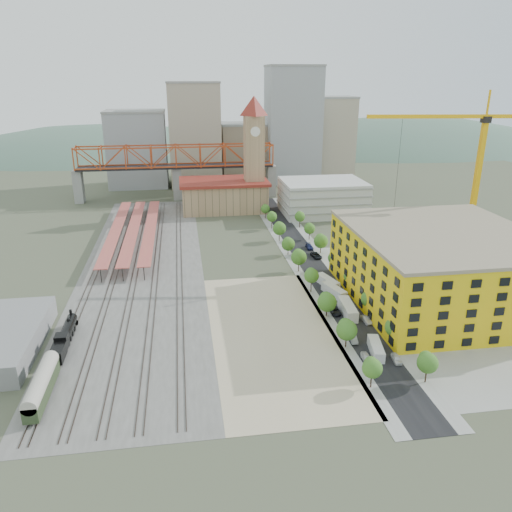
{
  "coord_description": "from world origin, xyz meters",
  "views": [
    {
      "loc": [
        -22.98,
        -131.21,
        55.71
      ],
      "look_at": [
        -4.2,
        -6.68,
        10.0
      ],
      "focal_mm": 35.0,
      "sensor_mm": 36.0,
      "label": 1
    }
  ],
  "objects": [
    {
      "name": "construction_building",
      "position": [
        42.0,
        -20.0,
        9.41
      ],
      "size": [
        44.6,
        50.6,
        18.8
      ],
      "color": "yellow",
      "rests_on": "ground"
    },
    {
      "name": "truss_bridge",
      "position": [
        -25.0,
        105.0,
        18.86
      ],
      "size": [
        94.0,
        9.6,
        25.6
      ],
      "color": "gray",
      "rests_on": "ground"
    },
    {
      "name": "car_5",
      "position": [
        19.0,
        -29.58,
        0.67
      ],
      "size": [
        1.81,
        4.18,
        1.34
      ],
      "primitive_type": "imported",
      "rotation": [
        0.0,
        0.0,
        0.1
      ],
      "color": "#A09EA4",
      "rests_on": "ground"
    },
    {
      "name": "dirt_lot",
      "position": [
        -4.0,
        -31.5,
        0.03
      ],
      "size": [
        28.0,
        67.0,
        0.06
      ],
      "primitive_type": "cube",
      "color": "tan",
      "rests_on": "ground"
    },
    {
      "name": "site_trailer_a",
      "position": [
        16.0,
        -43.44,
        1.17
      ],
      "size": [
        3.81,
        8.85,
        2.35
      ],
      "primitive_type": "cube",
      "rotation": [
        0.0,
        0.0,
        -0.19
      ],
      "color": "silver",
      "rests_on": "ground"
    },
    {
      "name": "sidewalk_east",
      "position": [
        21.5,
        15.0,
        0.02
      ],
      "size": [
        3.0,
        170.0,
        0.04
      ],
      "primitive_type": "cube",
      "color": "gray",
      "rests_on": "ground"
    },
    {
      "name": "construction_pad",
      "position": [
        45.0,
        -20.0,
        0.03
      ],
      "size": [
        50.0,
        90.0,
        0.06
      ],
      "primitive_type": "cube",
      "color": "gray",
      "rests_on": "ground"
    },
    {
      "name": "tower_crane",
      "position": [
        64.5,
        10.73,
        31.95
      ],
      "size": [
        48.32,
        7.76,
        51.78
      ],
      "color": "#F8B110",
      "rests_on": "ground"
    },
    {
      "name": "car_2",
      "position": [
        13.0,
        -23.85,
        0.68
      ],
      "size": [
        2.42,
        4.95,
        1.35
      ],
      "primitive_type": "imported",
      "rotation": [
        0.0,
        0.0,
        0.04
      ],
      "color": "black",
      "rests_on": "ground"
    },
    {
      "name": "locomotive",
      "position": [
        -50.0,
        -29.36,
        1.86
      ],
      "size": [
        2.58,
        19.93,
        4.98
      ],
      "color": "black",
      "rests_on": "ground"
    },
    {
      "name": "car_7",
      "position": [
        19.0,
        25.07,
        0.73
      ],
      "size": [
        2.2,
        5.1,
        1.46
      ],
      "primitive_type": "imported",
      "rotation": [
        0.0,
        0.0,
        -0.03
      ],
      "color": "navy",
      "rests_on": "ground"
    },
    {
      "name": "car_4",
      "position": [
        19.0,
        -47.2,
        0.68
      ],
      "size": [
        2.01,
        4.12,
        1.35
      ],
      "primitive_type": "imported",
      "rotation": [
        0.0,
        0.0,
        -0.11
      ],
      "color": "silver",
      "rests_on": "ground"
    },
    {
      "name": "skyline",
      "position": [
        7.47,
        142.31,
        22.81
      ],
      "size": [
        133.0,
        46.0,
        60.0
      ],
      "color": "#9EA0A3",
      "rests_on": "ground"
    },
    {
      "name": "street_trees",
      "position": [
        16.0,
        5.0,
        0.0
      ],
      "size": [
        15.4,
        124.4,
        8.0
      ],
      "color": "#376F21",
      "rests_on": "ground"
    },
    {
      "name": "station_hall",
      "position": [
        -5.0,
        82.0,
        6.67
      ],
      "size": [
        38.0,
        24.0,
        13.1
      ],
      "color": "tan",
      "rests_on": "ground"
    },
    {
      "name": "street_asphalt",
      "position": [
        16.0,
        15.0,
        0.03
      ],
      "size": [
        12.0,
        170.0,
        0.06
      ],
      "primitive_type": "cube",
      "color": "black",
      "rests_on": "ground"
    },
    {
      "name": "car_3",
      "position": [
        13.0,
        15.98,
        0.77
      ],
      "size": [
        2.93,
        5.59,
        1.55
      ],
      "primitive_type": "imported",
      "rotation": [
        0.0,
        0.0,
        -0.15
      ],
      "color": "navy",
      "rests_on": "ground"
    },
    {
      "name": "clock_tower",
      "position": [
        8.0,
        79.99,
        28.7
      ],
      "size": [
        12.0,
        12.0,
        52.0
      ],
      "color": "tan",
      "rests_on": "ground"
    },
    {
      "name": "site_trailer_d",
      "position": [
        16.0,
        -7.01,
        1.25
      ],
      "size": [
        4.85,
        9.46,
        2.51
      ],
      "primitive_type": "cube",
      "rotation": [
        0.0,
        0.0,
        0.28
      ],
      "color": "silver",
      "rests_on": "ground"
    },
    {
      "name": "platform_canopies",
      "position": [
        -41.0,
        45.0,
        3.99
      ],
      "size": [
        16.0,
        80.0,
        4.12
      ],
      "color": "#B04345",
      "rests_on": "ground"
    },
    {
      "name": "rail_tracks",
      "position": [
        -37.8,
        17.5,
        0.15
      ],
      "size": [
        26.56,
        160.0,
        0.18
      ],
      "color": "#382B23",
      "rests_on": "ground"
    },
    {
      "name": "parking_garage",
      "position": [
        36.0,
        70.0,
        7.0
      ],
      "size": [
        34.0,
        26.0,
        14.0
      ],
      "primitive_type": "cube",
      "color": "silver",
      "rests_on": "ground"
    },
    {
      "name": "coach",
      "position": [
        -50.0,
        -49.35,
        2.77
      ],
      "size": [
        2.86,
        16.61,
        5.21
      ],
      "color": "#27381F",
      "rests_on": "ground"
    },
    {
      "name": "car_0",
      "position": [
        13.0,
        -45.89,
        0.7
      ],
      "size": [
        1.86,
        4.18,
        1.39
      ],
      "primitive_type": "imported",
      "rotation": [
        0.0,
        0.0,
        -0.05
      ],
      "color": "silver",
      "rests_on": "ground"
    },
    {
      "name": "car_6",
      "position": [
        19.0,
        16.0,
        0.74
      ],
      "size": [
        3.18,
        5.61,
        1.48
      ],
      "primitive_type": "imported",
      "rotation": [
        0.0,
        0.0,
        0.14
      ],
      "color": "black",
      "rests_on": "ground"
    },
    {
      "name": "ground",
      "position": [
        0.0,
        0.0,
        0.0
      ],
      "size": [
        400.0,
        400.0,
        0.0
      ],
      "primitive_type": "plane",
      "color": "#474C38",
      "rests_on": "ground"
    },
    {
      "name": "car_1",
      "position": [
        13.0,
        -37.85,
        0.66
      ],
      "size": [
        1.83,
        4.12,
        1.31
      ],
      "primitive_type": "imported",
      "rotation": [
        0.0,
        0.0,
        -0.11
      ],
      "color": "#999A9E",
      "rests_on": "ground"
    },
    {
      "name": "sidewalk_west",
      "position": [
        10.5,
        15.0,
        0.02
      ],
      "size": [
        3.0,
        170.0,
        0.04
      ],
      "primitive_type": "cube",
      "color": "gray",
      "rests_on": "ground"
    },
    {
      "name": "ballast_strip",
      "position": [
        -36.0,
        17.5,
        0.03
      ],
      "size": [
        36.0,
        165.0,
        0.06
      ],
      "primitive_type": "cube",
      "color": "#605E59",
      "rests_on": "ground"
    },
    {
      "name": "distant_hills",
      "position": [
        45.28,
        260.0,
        -79.54
      ],
      "size": [
        647.0,
        264.0,
        227.0
      ],
      "color": "#4C6B59",
      "rests_on": "ground"
    },
    {
      "name": "site_trailer_b",
      "position": [
        16.0,
        -24.71,
        1.41
      ],
      "size": [
        3.44,
        10.5,
        2.83
      ],
      "primitive_type": "cube",
      "rotation": [
        0.0,
        0.0,
        -0.07
      ],
      "color": "silver",
      "rests_on": "ground"
    },
    {
      "name": "site_trailer_c",
      "position": [
        16.0,
        -13.25,
        1.24
      ],
      "size": [
        4.98,
        9.4,
        2.49
      ],
      "primitive_type": "cube",
      "rotation": [
        0.0,
        0.0,
        0.3
      ],
      "color": "silver",
      "rests_on": "ground"
    }
  ]
}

